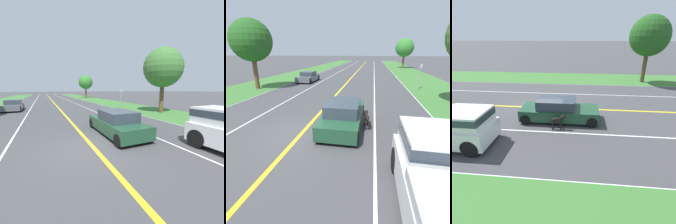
% 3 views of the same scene
% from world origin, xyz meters
% --- Properties ---
extents(ground_plane, '(400.00, 400.00, 0.00)m').
position_xyz_m(ground_plane, '(0.00, 0.00, 0.00)').
color(ground_plane, '#424244').
extents(centre_divider_line, '(0.18, 160.00, 0.01)m').
position_xyz_m(centre_divider_line, '(0.00, 0.00, 0.00)').
color(centre_divider_line, yellow).
rests_on(centre_divider_line, ground).
extents(lane_edge_line_right, '(0.14, 160.00, 0.01)m').
position_xyz_m(lane_edge_line_right, '(7.00, 0.00, 0.00)').
color(lane_edge_line_right, white).
rests_on(lane_edge_line_right, ground).
extents(lane_edge_line_left, '(0.14, 160.00, 0.01)m').
position_xyz_m(lane_edge_line_left, '(-7.00, 0.00, 0.00)').
color(lane_edge_line_left, white).
rests_on(lane_edge_line_left, ground).
extents(lane_dash_same_dir, '(0.10, 160.00, 0.01)m').
position_xyz_m(lane_dash_same_dir, '(3.50, 0.00, 0.00)').
color(lane_dash_same_dir, white).
rests_on(lane_dash_same_dir, ground).
extents(lane_dash_oncoming, '(0.10, 160.00, 0.01)m').
position_xyz_m(lane_dash_oncoming, '(-3.50, 0.00, 0.00)').
color(lane_dash_oncoming, white).
rests_on(lane_dash_oncoming, ground).
extents(grass_verge_left, '(6.00, 160.00, 0.03)m').
position_xyz_m(grass_verge_left, '(-10.00, 0.00, 0.01)').
color(grass_verge_left, '#3D7533').
rests_on(grass_verge_left, ground).
extents(ego_car, '(1.90, 4.72, 1.37)m').
position_xyz_m(ego_car, '(1.86, 1.31, 0.64)').
color(ego_car, '#1E472D').
rests_on(ego_car, ground).
extents(dog, '(0.37, 1.15, 0.86)m').
position_xyz_m(dog, '(3.06, 1.40, 0.55)').
color(dog, black).
rests_on(dog, ground).
extents(roadside_tree_left_near, '(4.09, 4.09, 6.92)m').
position_xyz_m(roadside_tree_left_near, '(-8.89, 9.53, 4.84)').
color(roadside_tree_left_near, brown).
rests_on(roadside_tree_left_near, ground).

